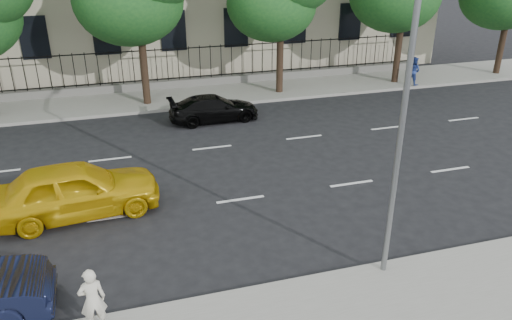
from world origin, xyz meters
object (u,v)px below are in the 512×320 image
at_px(yellow_taxi, 75,190).
at_px(woman_near, 92,300).
at_px(street_light, 395,71).
at_px(black_sedan, 214,108).

relative_size(yellow_taxi, woman_near, 3.27).
relative_size(street_light, yellow_taxi, 1.61).
distance_m(street_light, black_sedan, 12.86).
distance_m(yellow_taxi, black_sedan, 9.17).
bearing_deg(yellow_taxi, black_sedan, -45.38).
relative_size(street_light, black_sedan, 1.96).
bearing_deg(street_light, yellow_taxi, 147.47).
height_order(street_light, yellow_taxi, street_light).
xyz_separation_m(street_light, yellow_taxi, (-7.53, 4.81, -4.30)).
xyz_separation_m(black_sedan, woman_near, (-5.27, -12.54, 0.32)).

